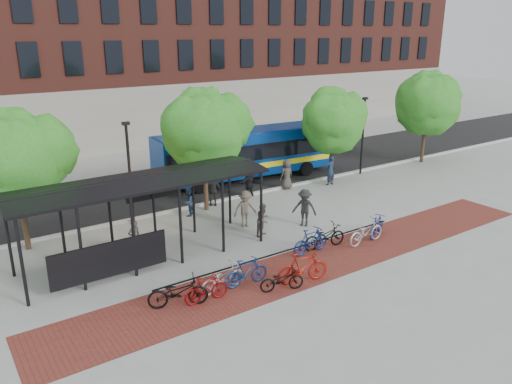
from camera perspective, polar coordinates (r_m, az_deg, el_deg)
ground at (r=26.08m, az=3.65°, el=-2.77°), size 160.00×160.00×0.00m
asphalt_street at (r=32.40m, az=-5.07°, el=1.39°), size 160.00×8.00×0.01m
curb at (r=29.12m, az=-1.19°, el=-0.36°), size 160.00×0.25×0.12m
brick_strip at (r=21.38m, az=7.70°, el=-7.76°), size 24.00×3.00×0.01m
bike_rack_rail at (r=21.24m, az=3.42°, el=-7.81°), size 12.00×0.05×0.95m
building_brick at (r=51.65m, az=-5.63°, el=18.79°), size 55.00×14.00×20.00m
bus_shelter at (r=20.87m, az=-13.23°, el=0.12°), size 10.60×3.07×3.60m
tree_a at (r=23.25m, az=-25.69°, el=3.80°), size 4.90×4.00×6.18m
tree_b at (r=26.03m, az=-5.85°, el=7.34°), size 5.15×4.20×6.47m
tree_c at (r=31.34m, az=8.88°, el=8.28°), size 4.66×3.80×5.92m
tree_d at (r=37.97m, az=19.06°, el=9.84°), size 5.39×4.40×6.55m
lamp_post_left at (r=24.99m, az=-14.26°, el=2.39°), size 0.35×0.20×5.12m
lamp_post_right at (r=33.78m, az=12.12°, el=6.54°), size 0.35×0.20×5.12m
bus at (r=32.05m, az=-1.12°, el=4.68°), size 12.10×3.60×3.22m
bike_0 at (r=17.91m, az=-8.92°, el=-11.23°), size 2.24×1.45×1.11m
bike_1 at (r=18.08m, az=-5.73°, el=-10.98°), size 1.72×0.60×1.01m
bike_2 at (r=18.77m, az=-3.86°, el=-9.79°), size 1.95×0.82×1.00m
bike_3 at (r=19.07m, az=-1.12°, el=-9.12°), size 1.85×0.63×1.09m
bike_4 at (r=18.76m, az=2.96°, el=-9.99°), size 1.77×1.11×0.88m
bike_5 at (r=19.31m, az=5.35°, el=-8.57°), size 2.16×1.08×1.25m
bike_7 at (r=21.75m, az=6.26°, el=-5.57°), size 1.93×0.59×1.15m
bike_8 at (r=22.34m, az=7.82°, el=-5.06°), size 2.17×0.98×1.10m
bike_10 at (r=23.18m, az=12.47°, el=-4.46°), size 2.12×0.82×1.10m
bike_11 at (r=24.02m, az=13.65°, el=-3.82°), size 1.76×1.13×1.03m
pedestrian_1 at (r=22.04m, az=-13.72°, el=-5.09°), size 0.62×0.46×1.57m
pedestrian_2 at (r=26.08m, az=-7.72°, el=-1.13°), size 0.93×0.89×1.52m
pedestrian_3 at (r=24.38m, az=-1.25°, el=-1.94°), size 1.31×0.92×1.84m
pedestrian_4 at (r=27.50m, az=-5.00°, el=0.21°), size 1.09×0.86×1.73m
pedestrian_5 at (r=28.74m, az=-0.81°, el=1.27°), size 1.84×1.29×1.91m
pedestrian_6 at (r=30.31m, az=3.54°, el=2.04°), size 0.92×0.62×1.83m
pedestrian_7 at (r=31.35m, az=8.48°, el=2.50°), size 0.71×0.47×1.91m
pedestrian_8 at (r=23.37m, az=0.83°, el=-3.18°), size 0.95×0.86×1.58m
pedestrian_9 at (r=24.57m, az=5.57°, el=-1.80°), size 1.27×1.40×1.89m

